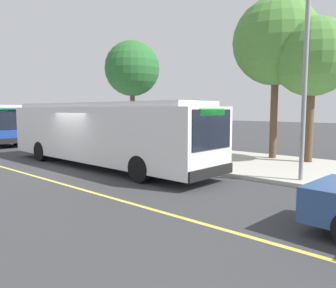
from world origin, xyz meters
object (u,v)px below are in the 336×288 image
Objects in this scene: route_sign_post at (166,124)px; waiting_bench at (162,144)px; transit_bus_main at (102,132)px; pedestrian_commuter at (186,141)px.

waiting_bench is at bearing 136.50° from route_sign_post.
pedestrian_commuter is (2.53, 3.02, -0.50)m from transit_bus_main.
pedestrian_commuter reaches higher than waiting_bench.
transit_bus_main is 3.97m from pedestrian_commuter.
route_sign_post is at bearing -43.50° from waiting_bench.
waiting_bench is 3.47m from route_sign_post.
waiting_bench is at bearing 99.40° from transit_bus_main.
transit_bus_main and route_sign_post have the same top height.
route_sign_post reaches higher than waiting_bench.
waiting_bench is (-0.82, 4.93, -0.99)m from transit_bus_main.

